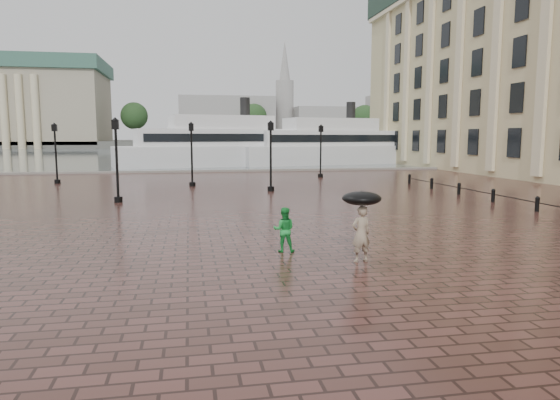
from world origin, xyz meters
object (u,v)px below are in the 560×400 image
Objects in this scene: child_pedestrian at (284,230)px; ferry_near at (222,145)px; ferry_far at (331,145)px; street_lamps at (198,154)px; adult_pedestrian at (361,234)px.

child_pedestrian is 0.05× the size of ferry_near.
ferry_near reaches higher than ferry_far.
street_lamps is at bearing -135.72° from ferry_far.
ferry_near is 1.03× the size of ferry_far.
street_lamps is at bearing -71.60° from child_pedestrian.
ferry_far reaches higher than street_lamps.
ferry_near is at bearing 82.37° from street_lamps.
street_lamps is 13.32× the size of adult_pedestrian.
child_pedestrian is 45.09m from ferry_near.
child_pedestrian is (2.24, -20.60, -1.63)m from street_lamps.
child_pedestrian is at bearing -103.71° from ferry_near.
ferry_near reaches higher than street_lamps.
ferry_far is at bearing -116.00° from adult_pedestrian.
child_pedestrian is 49.08m from ferry_far.
ferry_near is at bearing -99.83° from adult_pedestrian.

